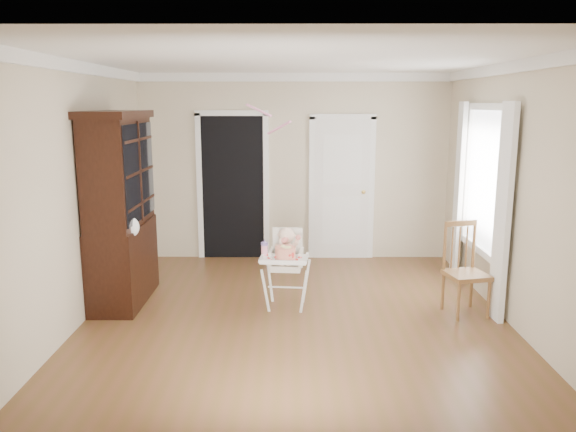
{
  "coord_description": "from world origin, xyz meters",
  "views": [
    {
      "loc": [
        -0.05,
        -5.69,
        2.28
      ],
      "look_at": [
        -0.08,
        0.28,
        1.08
      ],
      "focal_mm": 35.0,
      "sensor_mm": 36.0,
      "label": 1
    }
  ],
  "objects_px": {
    "cake": "(285,253)",
    "sippy_cup": "(264,248)",
    "high_chair": "(286,259)",
    "dining_chair": "(465,272)",
    "china_cabinet": "(121,209)"
  },
  "relations": [
    {
      "from": "cake",
      "to": "dining_chair",
      "type": "relative_size",
      "value": 0.28
    },
    {
      "from": "high_chair",
      "to": "sippy_cup",
      "type": "xyz_separation_m",
      "value": [
        -0.24,
        -0.09,
        0.15
      ]
    },
    {
      "from": "high_chair",
      "to": "cake",
      "type": "height_order",
      "value": "high_chair"
    },
    {
      "from": "sippy_cup",
      "to": "cake",
      "type": "bearing_deg",
      "value": -29.28
    },
    {
      "from": "dining_chair",
      "to": "china_cabinet",
      "type": "bearing_deg",
      "value": 162.21
    },
    {
      "from": "cake",
      "to": "china_cabinet",
      "type": "bearing_deg",
      "value": 167.47
    },
    {
      "from": "china_cabinet",
      "to": "sippy_cup",
      "type": "bearing_deg",
      "value": -9.94
    },
    {
      "from": "high_chair",
      "to": "china_cabinet",
      "type": "relative_size",
      "value": 0.41
    },
    {
      "from": "high_chair",
      "to": "dining_chair",
      "type": "relative_size",
      "value": 0.9
    },
    {
      "from": "china_cabinet",
      "to": "dining_chair",
      "type": "xyz_separation_m",
      "value": [
        3.84,
        -0.36,
        -0.63
      ]
    },
    {
      "from": "high_chair",
      "to": "cake",
      "type": "bearing_deg",
      "value": -86.69
    },
    {
      "from": "cake",
      "to": "sippy_cup",
      "type": "relative_size",
      "value": 1.53
    },
    {
      "from": "high_chair",
      "to": "dining_chair",
      "type": "height_order",
      "value": "dining_chair"
    },
    {
      "from": "high_chair",
      "to": "china_cabinet",
      "type": "distance_m",
      "value": 1.97
    },
    {
      "from": "cake",
      "to": "dining_chair",
      "type": "bearing_deg",
      "value": 1.67
    }
  ]
}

